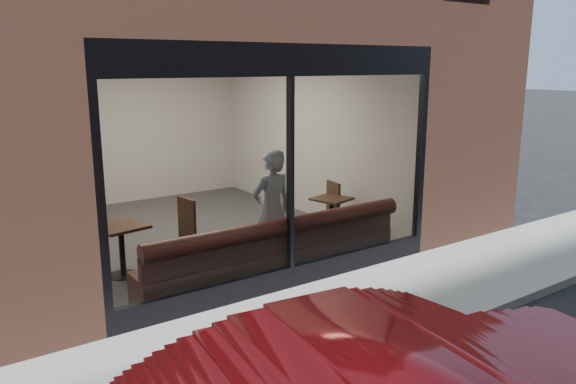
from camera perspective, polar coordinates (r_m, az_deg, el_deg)
ground at (r=6.30m, az=11.45°, el=-15.32°), size 120.00×120.00×0.00m
sidewalk_near at (r=6.94m, az=5.35°, el=-12.28°), size 40.00×2.00×0.01m
kerb_near at (r=6.24m, az=11.82°, el=-14.99°), size 40.00×0.10×0.12m
host_building_pier_right at (r=14.21m, az=-1.26°, el=7.40°), size 2.50×12.00×3.20m
host_building_backfill at (r=15.38m, az=-19.53°, el=7.09°), size 5.00×6.00×3.20m
cafe_floor at (r=10.11m, az=-9.49°, el=-4.16°), size 6.00×6.00×0.00m
cafe_ceiling at (r=9.68m, az=-10.20°, el=14.10°), size 6.00×6.00×0.00m
cafe_wall_back at (r=12.52m, az=-15.74°, el=6.19°), size 5.00×0.00×5.00m
cafe_wall_left at (r=9.01m, az=-24.30°, el=3.11°), size 0.00×6.00×6.00m
cafe_wall_right at (r=11.05m, az=1.97°, el=5.84°), size 0.00×6.00×6.00m
storefront_kick at (r=7.64m, az=0.23°, el=-8.61°), size 5.00×0.10×0.30m
storefront_header at (r=7.11m, az=0.25°, el=13.28°), size 5.00×0.10×0.40m
storefront_mullion at (r=7.25m, az=0.24°, el=1.75°), size 0.06×0.10×2.50m
storefront_glass at (r=7.23m, az=0.38°, el=1.71°), size 4.80×0.00×4.80m
banquette at (r=7.93m, az=-1.45°, el=-7.24°), size 4.00×0.55×0.45m
person at (r=8.04m, az=-1.66°, el=-1.94°), size 0.68×0.46×1.79m
cafe_table_left at (r=8.16m, az=-16.66°, el=-3.38°), size 0.73×0.73×0.04m
cafe_table_right at (r=9.44m, az=4.45°, el=-0.70°), size 0.68×0.68×0.04m
cafe_chair_left at (r=8.80m, az=-11.17°, el=-5.31°), size 0.51×0.51×0.04m
cafe_chair_right at (r=9.87m, az=3.61°, el=-3.10°), size 0.50×0.50×0.04m
wall_poster at (r=8.48m, az=-23.24°, el=2.16°), size 0.02×0.63×0.84m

